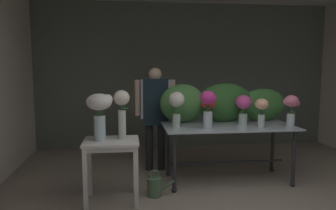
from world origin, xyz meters
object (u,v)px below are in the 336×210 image
object	(u,v)px
florist	(155,107)
vase_scarlet_hydrangea	(209,107)
vase_peach_dahlias	(262,109)
vase_fuchsia_peonies	(243,106)
display_table_glass	(228,134)
vase_cream_lisianthus_tall	(122,109)
side_table_white	(111,150)
vase_magenta_roses	(208,106)
vase_ivory_stock	(176,104)
vase_rosy_lilies	(291,107)
watering_can	(155,186)
vase_white_roses_tall	(99,109)

from	to	relation	value
florist	vase_scarlet_hydrangea	bearing A→B (deg)	-36.17
vase_peach_dahlias	vase_fuchsia_peonies	size ratio (longest dim) A/B	0.93
display_table_glass	vase_cream_lisianthus_tall	size ratio (longest dim) A/B	3.09
display_table_glass	vase_scarlet_hydrangea	xyz separation A→B (m)	(-0.26, 0.12, 0.37)
side_table_white	vase_magenta_roses	world-z (taller)	vase_magenta_roses
display_table_glass	vase_ivory_stock	distance (m)	0.87
display_table_glass	vase_fuchsia_peonies	world-z (taller)	vase_fuchsia_peonies
vase_rosy_lilies	vase_fuchsia_peonies	size ratio (longest dim) A/B	1.04
side_table_white	watering_can	world-z (taller)	side_table_white
florist	watering_can	xyz separation A→B (m)	(-0.10, -1.07, -0.88)
side_table_white	vase_scarlet_hydrangea	world-z (taller)	vase_scarlet_hydrangea
vase_rosy_lilies	vase_fuchsia_peonies	distance (m)	0.64
florist	vase_fuchsia_peonies	bearing A→B (deg)	-25.74
florist	vase_rosy_lilies	size ratio (longest dim) A/B	3.72
display_table_glass	vase_scarlet_hydrangea	bearing A→B (deg)	156.15
vase_peach_dahlias	watering_can	bearing A→B (deg)	-170.96
florist	vase_cream_lisianthus_tall	bearing A→B (deg)	-114.18
vase_rosy_lilies	vase_scarlet_hydrangea	xyz separation A→B (m)	(-1.08, 0.31, -0.02)
vase_peach_dahlias	vase_cream_lisianthus_tall	distance (m)	1.90
florist	vase_scarlet_hydrangea	xyz separation A→B (m)	(0.72, -0.53, 0.05)
vase_rosy_lilies	watering_can	xyz separation A→B (m)	(-1.90, -0.23, -0.95)
vase_magenta_roses	watering_can	world-z (taller)	vase_magenta_roses
side_table_white	vase_scarlet_hydrangea	distance (m)	1.54
vase_white_roses_tall	florist	bearing A→B (deg)	56.83
display_table_glass	florist	bearing A→B (deg)	146.83
vase_white_roses_tall	display_table_glass	bearing A→B (deg)	16.53
vase_fuchsia_peonies	vase_cream_lisianthus_tall	bearing A→B (deg)	-163.04
display_table_glass	vase_cream_lisianthus_tall	bearing A→B (deg)	-162.56
vase_scarlet_hydrangea	watering_can	xyz separation A→B (m)	(-0.82, -0.54, -0.93)
watering_can	vase_fuchsia_peonies	bearing A→B (deg)	20.09
display_table_glass	vase_peach_dahlias	bearing A→B (deg)	-25.19
vase_peach_dahlias	display_table_glass	bearing A→B (deg)	154.81
vase_rosy_lilies	side_table_white	bearing A→B (deg)	-172.42
vase_ivory_stock	vase_fuchsia_peonies	world-z (taller)	vase_ivory_stock
watering_can	vase_magenta_roses	bearing A→B (deg)	17.89
vase_magenta_roses	vase_white_roses_tall	size ratio (longest dim) A/B	0.91
florist	display_table_glass	bearing A→B (deg)	-33.17
vase_fuchsia_peonies	vase_ivory_stock	bearing A→B (deg)	-175.27
vase_white_roses_tall	vase_fuchsia_peonies	bearing A→B (deg)	16.22
side_table_white	watering_can	size ratio (longest dim) A/B	2.16
side_table_white	vase_fuchsia_peonies	size ratio (longest dim) A/B	1.80
vase_scarlet_hydrangea	vase_white_roses_tall	world-z (taller)	vase_white_roses_tall
florist	vase_rosy_lilies	bearing A→B (deg)	-24.91
side_table_white	vase_white_roses_tall	xyz separation A→B (m)	(-0.13, 0.00, 0.49)
vase_ivory_stock	watering_can	world-z (taller)	vase_ivory_stock
vase_fuchsia_peonies	watering_can	distance (m)	1.69
vase_rosy_lilies	vase_magenta_roses	size ratio (longest dim) A/B	0.86
florist	side_table_white	bearing A→B (deg)	-118.42
side_table_white	vase_white_roses_tall	world-z (taller)	vase_white_roses_tall
florist	vase_white_roses_tall	world-z (taller)	florist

